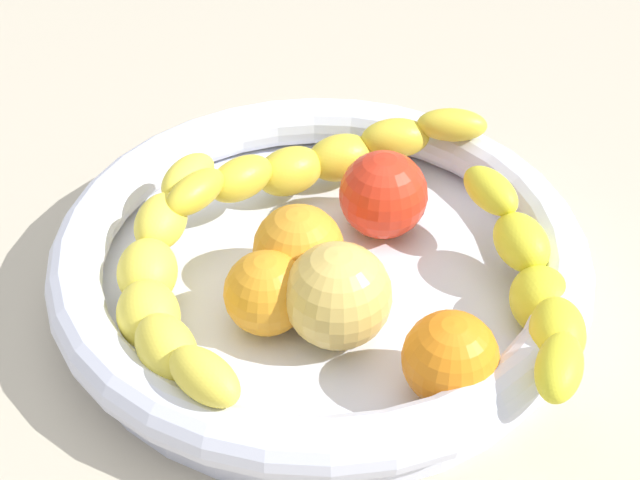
% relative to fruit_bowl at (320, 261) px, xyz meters
% --- Properties ---
extents(kitchen_counter, '(1.20, 1.20, 0.03)m').
position_rel_fruit_bowl_xyz_m(kitchen_counter, '(0.00, 0.00, -0.04)').
color(kitchen_counter, '#BAAE97').
rests_on(kitchen_counter, ground).
extents(fruit_bowl, '(0.36, 0.36, 0.05)m').
position_rel_fruit_bowl_xyz_m(fruit_bowl, '(0.00, 0.00, 0.00)').
color(fruit_bowl, silver).
rests_on(fruit_bowl, kitchen_counter).
extents(banana_draped_left, '(0.19, 0.12, 0.06)m').
position_rel_fruit_bowl_xyz_m(banana_draped_left, '(-0.12, -0.08, 0.02)').
color(banana_draped_left, yellow).
rests_on(banana_draped_left, fruit_bowl).
extents(banana_draped_right, '(0.09, 0.25, 0.05)m').
position_rel_fruit_bowl_xyz_m(banana_draped_right, '(0.07, -0.05, 0.02)').
color(banana_draped_right, yellow).
rests_on(banana_draped_right, fruit_bowl).
extents(banana_arching_top, '(0.22, 0.13, 0.05)m').
position_rel_fruit_bowl_xyz_m(banana_arching_top, '(0.02, 0.11, 0.02)').
color(banana_arching_top, yellow).
rests_on(banana_arching_top, fruit_bowl).
extents(orange_front, '(0.06, 0.06, 0.06)m').
position_rel_fruit_bowl_xyz_m(orange_front, '(-0.00, 0.02, 0.02)').
color(orange_front, orange).
rests_on(orange_front, fruit_bowl).
extents(orange_mid_left, '(0.06, 0.06, 0.06)m').
position_rel_fruit_bowl_xyz_m(orange_mid_left, '(-0.13, 0.00, 0.02)').
color(orange_mid_left, orange).
rests_on(orange_mid_left, fruit_bowl).
extents(orange_mid_right, '(0.05, 0.05, 0.05)m').
position_rel_fruit_bowl_xyz_m(orange_mid_right, '(-0.02, 0.06, 0.02)').
color(orange_mid_right, orange).
rests_on(orange_mid_right, fruit_bowl).
extents(tomato_red, '(0.06, 0.06, 0.06)m').
position_rel_fruit_bowl_xyz_m(tomato_red, '(0.01, -0.06, 0.02)').
color(tomato_red, red).
rests_on(tomato_red, fruit_bowl).
extents(apple_yellow, '(0.07, 0.07, 0.07)m').
position_rel_fruit_bowl_xyz_m(apple_yellow, '(-0.05, 0.02, 0.02)').
color(apple_yellow, '#DFBA58').
rests_on(apple_yellow, fruit_bowl).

